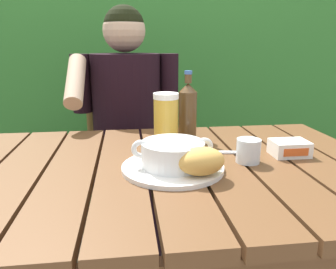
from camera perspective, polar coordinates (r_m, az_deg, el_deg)
dining_table at (r=0.97m, az=0.46°, el=-10.89°), size 1.23×0.81×0.75m
hedge_backdrop at (r=2.45m, az=-2.34°, el=15.05°), size 3.30×0.84×2.18m
chair_near_diner at (r=1.81m, az=-6.83°, el=-4.72°), size 0.45×0.47×0.91m
person_eating at (r=1.54m, az=-7.17°, el=2.25°), size 0.48×0.47×1.24m
serving_plate at (r=0.89m, az=0.81°, el=-5.70°), size 0.27×0.27×0.01m
soup_bowl at (r=0.87m, az=0.82°, el=-3.23°), size 0.22×0.17×0.07m
bread_roll at (r=0.82m, az=5.72°, el=-4.59°), size 0.13×0.11×0.07m
beer_glass at (r=1.11m, az=-0.35°, el=2.86°), size 0.08×0.08×0.17m
beer_bottle at (r=1.17m, az=3.43°, el=4.33°), size 0.06×0.06×0.24m
water_glass_small at (r=0.96m, az=13.71°, el=-2.74°), size 0.07×0.07×0.07m
butter_tub at (r=1.06m, az=20.25°, el=-2.21°), size 0.11×0.08×0.05m
table_knife at (r=1.03m, az=7.89°, el=-2.98°), size 0.16×0.04×0.01m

